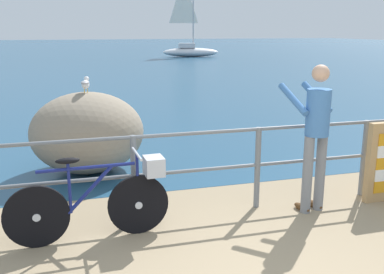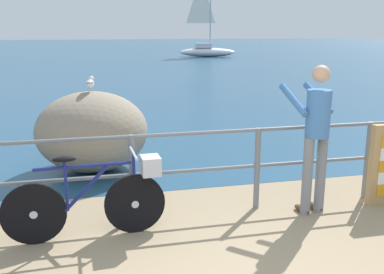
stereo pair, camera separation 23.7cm
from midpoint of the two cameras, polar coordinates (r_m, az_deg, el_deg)
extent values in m
cube|color=#937F60|center=(22.97, -12.60, 7.88)|extent=(120.00, 120.00, 0.10)
cube|color=navy|center=(50.70, -14.61, 10.88)|extent=(120.00, 90.00, 0.01)
cylinder|color=slate|center=(5.12, -8.77, -5.38)|extent=(0.07, 0.07, 1.02)
cylinder|color=slate|center=(5.50, 7.20, -3.97)|extent=(0.07, 0.07, 1.02)
cylinder|color=slate|center=(6.24, 20.21, -2.59)|extent=(0.07, 0.07, 1.02)
cylinder|color=slate|center=(5.12, -0.50, 0.51)|extent=(7.61, 0.04, 0.04)
cylinder|color=slate|center=(5.25, -0.49, -4.28)|extent=(7.61, 0.04, 0.04)
cylinder|color=black|center=(4.84, -20.72, -9.61)|extent=(0.66, 0.06, 0.66)
cylinder|color=#B7BCC6|center=(4.84, -20.72, -9.61)|extent=(0.08, 0.06, 0.08)
cylinder|color=black|center=(4.88, -8.31, -8.63)|extent=(0.66, 0.06, 0.66)
cylinder|color=#B7BCC6|center=(4.88, -8.31, -8.63)|extent=(0.08, 0.06, 0.08)
cylinder|color=navy|center=(4.67, -14.83, -3.84)|extent=(0.99, 0.07, 0.04)
cylinder|color=navy|center=(4.74, -14.34, -6.52)|extent=(0.50, 0.06, 0.50)
cylinder|color=navy|center=(4.73, -16.89, -6.38)|extent=(0.03, 0.03, 0.53)
ellipsoid|color=black|center=(4.64, -17.14, -2.95)|extent=(0.24, 0.11, 0.06)
cylinder|color=navy|center=(4.77, -8.43, -5.46)|extent=(0.03, 0.03, 0.57)
cylinder|color=#B7BCC6|center=(4.69, -8.55, -2.17)|extent=(0.04, 0.48, 0.03)
cube|color=#B7BCC6|center=(4.76, -6.35, -3.73)|extent=(0.21, 0.25, 0.20)
cylinder|color=slate|center=(5.45, 13.42, -4.78)|extent=(0.12, 0.12, 0.95)
ellipsoid|color=#513319|center=(5.65, 12.78, -8.81)|extent=(0.15, 0.27, 0.08)
cylinder|color=slate|center=(5.58, 15.00, -4.45)|extent=(0.12, 0.12, 0.95)
ellipsoid|color=#513319|center=(5.77, 14.33, -8.40)|extent=(0.15, 0.27, 0.08)
cylinder|color=#3F72B2|center=(5.33, 14.69, 3.05)|extent=(0.28, 0.28, 0.55)
sphere|color=tan|center=(5.27, 14.99, 7.92)|extent=(0.20, 0.20, 0.20)
cylinder|color=#3F72B2|center=(5.38, 11.66, 4.79)|extent=(0.18, 0.52, 0.34)
cylinder|color=#3F72B2|center=(5.61, 14.56, 4.99)|extent=(0.18, 0.52, 0.34)
ellipsoid|color=gray|center=(7.02, -14.26, 0.56)|extent=(1.72, 1.60, 1.24)
cylinder|color=gold|center=(6.85, -14.65, 5.76)|extent=(0.01, 0.01, 0.06)
cylinder|color=gold|center=(6.84, -14.29, 5.78)|extent=(0.01, 0.01, 0.06)
ellipsoid|color=white|center=(6.83, -14.52, 6.56)|extent=(0.16, 0.28, 0.13)
ellipsoid|color=#9E9EA3|center=(6.81, -14.56, 6.79)|extent=(0.17, 0.26, 0.06)
sphere|color=white|center=(6.94, -14.38, 7.26)|extent=(0.08, 0.08, 0.08)
cone|color=gold|center=(6.99, -14.31, 7.26)|extent=(0.03, 0.05, 0.02)
ellipsoid|color=white|center=(35.69, -0.37, 10.85)|extent=(4.59, 2.40, 0.70)
cube|color=silver|center=(35.67, -0.86, 11.70)|extent=(1.46, 1.11, 0.36)
cylinder|color=#B2B2B7|center=(35.65, -0.04, 14.78)|extent=(0.10, 0.10, 4.20)
camera|label=1|loc=(0.12, -91.22, -0.30)|focal=41.46mm
camera|label=2|loc=(0.12, 88.78, 0.30)|focal=41.46mm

